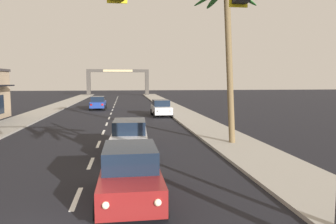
{
  "coord_description": "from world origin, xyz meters",
  "views": [
    {
      "loc": [
        1.55,
        -6.6,
        3.7
      ],
      "look_at": [
        3.57,
        8.0,
        2.2
      ],
      "focal_mm": 33.47,
      "sensor_mm": 36.0,
      "label": 1
    }
  ],
  "objects_px": {
    "sedan_third_in_queue": "(129,136)",
    "town_gateway_arch": "(118,78)",
    "sedan_parked_nearest_kerb": "(161,108)",
    "palm_right_second": "(228,32)",
    "sedan_oncoming_far": "(98,103)",
    "sedan_lead_at_stop_bar": "(130,173)",
    "traffic_signal_mast": "(200,8)"
  },
  "relations": [
    {
      "from": "sedan_lead_at_stop_bar",
      "to": "town_gateway_arch",
      "type": "relative_size",
      "value": 0.3
    },
    {
      "from": "sedan_third_in_queue",
      "to": "sedan_oncoming_far",
      "type": "distance_m",
      "value": 24.82
    },
    {
      "from": "sedan_third_in_queue",
      "to": "palm_right_second",
      "type": "xyz_separation_m",
      "value": [
        5.52,
        1.21,
        5.53
      ]
    },
    {
      "from": "sedan_third_in_queue",
      "to": "town_gateway_arch",
      "type": "bearing_deg",
      "value": 91.64
    },
    {
      "from": "sedan_lead_at_stop_bar",
      "to": "palm_right_second",
      "type": "height_order",
      "value": "palm_right_second"
    },
    {
      "from": "sedan_third_in_queue",
      "to": "palm_right_second",
      "type": "height_order",
      "value": "palm_right_second"
    },
    {
      "from": "traffic_signal_mast",
      "to": "palm_right_second",
      "type": "xyz_separation_m",
      "value": [
        4.13,
        10.43,
        1.17
      ]
    },
    {
      "from": "sedan_oncoming_far",
      "to": "sedan_parked_nearest_kerb",
      "type": "xyz_separation_m",
      "value": [
        7.08,
        -8.35,
        0.0
      ]
    },
    {
      "from": "sedan_oncoming_far",
      "to": "sedan_parked_nearest_kerb",
      "type": "distance_m",
      "value": 10.95
    },
    {
      "from": "sedan_lead_at_stop_bar",
      "to": "sedan_parked_nearest_kerb",
      "type": "distance_m",
      "value": 22.89
    },
    {
      "from": "sedan_oncoming_far",
      "to": "town_gateway_arch",
      "type": "bearing_deg",
      "value": 87.2
    },
    {
      "from": "sedan_lead_at_stop_bar",
      "to": "palm_right_second",
      "type": "relative_size",
      "value": 0.49
    },
    {
      "from": "sedan_third_in_queue",
      "to": "sedan_oncoming_far",
      "type": "bearing_deg",
      "value": 98.26
    },
    {
      "from": "sedan_lead_at_stop_bar",
      "to": "sedan_oncoming_far",
      "type": "bearing_deg",
      "value": 96.43
    },
    {
      "from": "sedan_third_in_queue",
      "to": "sedan_parked_nearest_kerb",
      "type": "distance_m",
      "value": 16.59
    },
    {
      "from": "sedan_parked_nearest_kerb",
      "to": "palm_right_second",
      "type": "bearing_deg",
      "value": -82.41
    },
    {
      "from": "sedan_lead_at_stop_bar",
      "to": "sedan_parked_nearest_kerb",
      "type": "xyz_separation_m",
      "value": [
        3.59,
        22.61,
        0.0
      ]
    },
    {
      "from": "sedan_lead_at_stop_bar",
      "to": "town_gateway_arch",
      "type": "bearing_deg",
      "value": 91.42
    },
    {
      "from": "sedan_third_in_queue",
      "to": "sedan_oncoming_far",
      "type": "relative_size",
      "value": 1.01
    },
    {
      "from": "traffic_signal_mast",
      "to": "sedan_third_in_queue",
      "type": "distance_m",
      "value": 10.29
    },
    {
      "from": "sedan_lead_at_stop_bar",
      "to": "palm_right_second",
      "type": "distance_m",
      "value": 10.94
    },
    {
      "from": "sedan_parked_nearest_kerb",
      "to": "palm_right_second",
      "type": "height_order",
      "value": "palm_right_second"
    },
    {
      "from": "traffic_signal_mast",
      "to": "palm_right_second",
      "type": "bearing_deg",
      "value": 68.41
    },
    {
      "from": "sedan_third_in_queue",
      "to": "town_gateway_arch",
      "type": "height_order",
      "value": "town_gateway_arch"
    },
    {
      "from": "sedan_parked_nearest_kerb",
      "to": "traffic_signal_mast",
      "type": "bearing_deg",
      "value": -94.78
    },
    {
      "from": "sedan_oncoming_far",
      "to": "palm_right_second",
      "type": "height_order",
      "value": "palm_right_second"
    },
    {
      "from": "sedan_oncoming_far",
      "to": "sedan_third_in_queue",
      "type": "bearing_deg",
      "value": -81.74
    },
    {
      "from": "traffic_signal_mast",
      "to": "palm_right_second",
      "type": "distance_m",
      "value": 11.28
    },
    {
      "from": "sedan_third_in_queue",
      "to": "town_gateway_arch",
      "type": "distance_m",
      "value": 61.61
    },
    {
      "from": "sedan_parked_nearest_kerb",
      "to": "palm_right_second",
      "type": "distance_m",
      "value": 16.12
    },
    {
      "from": "sedan_parked_nearest_kerb",
      "to": "sedan_lead_at_stop_bar",
      "type": "bearing_deg",
      "value": -99.02
    },
    {
      "from": "sedan_lead_at_stop_bar",
      "to": "town_gateway_arch",
      "type": "xyz_separation_m",
      "value": [
        -1.68,
        67.89,
        3.31
      ]
    }
  ]
}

